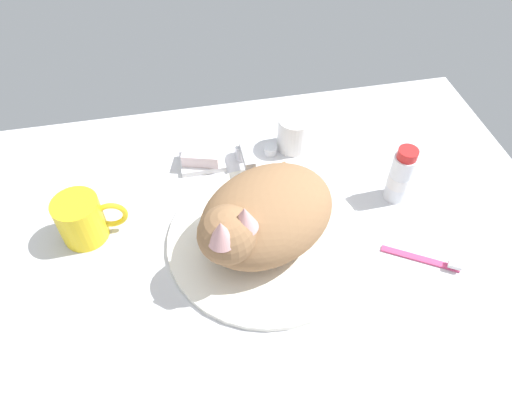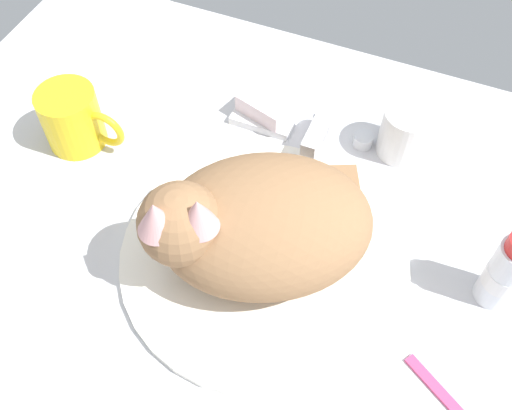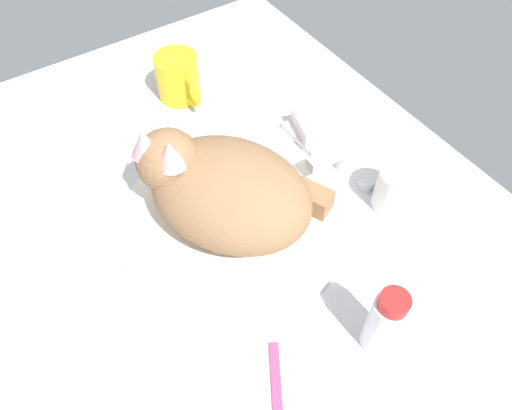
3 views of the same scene
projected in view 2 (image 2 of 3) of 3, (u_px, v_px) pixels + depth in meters
The scene contains 9 objects.
ground_plane at pixel (264, 264), 75.46cm from camera, with size 110.00×82.50×3.00cm, color silver.
sink_basin at pixel (264, 255), 73.83cm from camera, with size 35.38×35.38×1.02cm, color white.
faucet at pixel (322, 128), 83.77cm from camera, with size 14.32×9.67×5.24cm.
cat at pixel (253, 223), 67.79cm from camera, with size 30.51×28.73×15.99cm.
coffee_mug at pixel (73, 119), 81.86cm from camera, with size 12.23×8.09×8.71cm.
rinse_cup at pixel (406, 132), 81.35cm from camera, with size 7.00×7.00×7.41cm.
soap_dish at pixel (266, 115), 87.46cm from camera, with size 9.00×6.40×1.20cm, color white.
soap_bar at pixel (266, 105), 85.88cm from camera, with size 7.44×4.88×2.68cm, color silver.
toothpaste_bottle at pixel (507, 272), 66.77cm from camera, with size 4.40×4.40×11.99cm.
Camera 2 is at (13.65, -35.18, 64.27)cm, focal length 42.20 mm.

